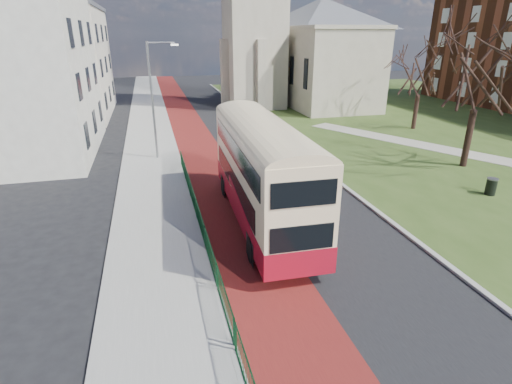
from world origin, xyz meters
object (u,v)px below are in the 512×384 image
object	(u,v)px
streetlamp	(154,95)
litter_bin	(491,186)
bus	(262,168)
winter_tree_near	(484,61)
winter_tree_far	(422,66)

from	to	relation	value
streetlamp	litter_bin	bearing A→B (deg)	-33.90
bus	winter_tree_near	world-z (taller)	winter_tree_near
litter_bin	winter_tree_near	bearing A→B (deg)	64.08
streetlamp	bus	world-z (taller)	streetlamp
winter_tree_far	litter_bin	bearing A→B (deg)	-111.03
bus	winter_tree_far	xyz separation A→B (m)	(19.60, 15.97, 3.04)
streetlamp	winter_tree_near	distance (m)	21.62
winter_tree_near	litter_bin	bearing A→B (deg)	-115.92
winter_tree_near	litter_bin	distance (m)	8.39
streetlamp	winter_tree_far	xyz separation A→B (m)	(24.03, 3.92, 1.19)
bus	litter_bin	world-z (taller)	bus
winter_tree_near	winter_tree_far	size ratio (longest dim) A/B	1.20
streetlamp	bus	bearing A→B (deg)	-69.81
streetlamp	bus	size ratio (longest dim) A/B	0.69
streetlamp	litter_bin	distance (m)	21.94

